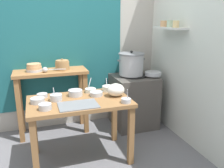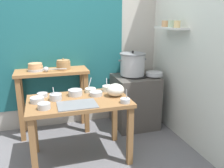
{
  "view_description": "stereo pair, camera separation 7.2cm",
  "coord_description": "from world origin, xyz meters",
  "px_view_note": "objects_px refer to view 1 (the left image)",
  "views": [
    {
      "loc": [
        -0.46,
        -2.35,
        1.59
      ],
      "look_at": [
        0.4,
        0.21,
        0.82
      ],
      "focal_mm": 37.87,
      "sensor_mm": 36.0,
      "label": 1
    },
    {
      "loc": [
        -0.39,
        -2.37,
        1.59
      ],
      "look_at": [
        0.4,
        0.21,
        0.82
      ],
      "focal_mm": 37.87,
      "sensor_mm": 36.0,
      "label": 2
    }
  ],
  "objects_px": {
    "back_shelf_table": "(52,86)",
    "prep_bowl_8": "(42,95)",
    "prep_bowl_6": "(38,100)",
    "prep_bowl_7": "(75,93)",
    "serving_tray": "(78,105)",
    "wide_pan": "(153,74)",
    "prep_bowl_5": "(108,88)",
    "prep_bowl_4": "(45,106)",
    "prep_bowl_3": "(126,100)",
    "bowl_stack_enamel": "(34,68)",
    "ladle": "(46,70)",
    "prep_bowl_2": "(90,90)",
    "plastic_bag": "(116,90)",
    "prep_bowl_1": "(96,93)",
    "prep_table": "(80,109)",
    "prep_bowl_0": "(56,97)",
    "stove_block": "(133,101)",
    "clay_pot": "(62,65)",
    "steamer_pot": "(131,64)"
  },
  "relations": [
    {
      "from": "stove_block",
      "to": "prep_bowl_2",
      "type": "relative_size",
      "value": 4.64
    },
    {
      "from": "prep_table",
      "to": "prep_bowl_8",
      "type": "height_order",
      "value": "prep_bowl_8"
    },
    {
      "from": "plastic_bag",
      "to": "wide_pan",
      "type": "height_order",
      "value": "plastic_bag"
    },
    {
      "from": "prep_bowl_5",
      "to": "prep_table",
      "type": "bearing_deg",
      "value": -152.66
    },
    {
      "from": "bowl_stack_enamel",
      "to": "wide_pan",
      "type": "relative_size",
      "value": 0.87
    },
    {
      "from": "back_shelf_table",
      "to": "prep_bowl_8",
      "type": "bearing_deg",
      "value": -104.41
    },
    {
      "from": "wide_pan",
      "to": "prep_bowl_5",
      "type": "height_order",
      "value": "prep_bowl_5"
    },
    {
      "from": "back_shelf_table",
      "to": "serving_tray",
      "type": "xyz_separation_m",
      "value": [
        0.19,
        -0.94,
        0.05
      ]
    },
    {
      "from": "prep_table",
      "to": "prep_bowl_4",
      "type": "height_order",
      "value": "prep_bowl_4"
    },
    {
      "from": "prep_bowl_0",
      "to": "prep_bowl_6",
      "type": "xyz_separation_m",
      "value": [
        -0.19,
        -0.02,
        -0.01
      ]
    },
    {
      "from": "prep_bowl_1",
      "to": "plastic_bag",
      "type": "bearing_deg",
      "value": -21.2
    },
    {
      "from": "steamer_pot",
      "to": "wide_pan",
      "type": "distance_m",
      "value": 0.34
    },
    {
      "from": "bowl_stack_enamel",
      "to": "prep_bowl_3",
      "type": "bearing_deg",
      "value": -49.03
    },
    {
      "from": "bowl_stack_enamel",
      "to": "plastic_bag",
      "type": "relative_size",
      "value": 1.01
    },
    {
      "from": "prep_bowl_4",
      "to": "prep_bowl_5",
      "type": "distance_m",
      "value": 0.85
    },
    {
      "from": "serving_tray",
      "to": "prep_bowl_1",
      "type": "xyz_separation_m",
      "value": [
        0.26,
        0.25,
        0.02
      ]
    },
    {
      "from": "wide_pan",
      "to": "prep_bowl_7",
      "type": "bearing_deg",
      "value": -162.54
    },
    {
      "from": "ladle",
      "to": "plastic_bag",
      "type": "relative_size",
      "value": 1.47
    },
    {
      "from": "clay_pot",
      "to": "prep_bowl_5",
      "type": "bearing_deg",
      "value": -50.22
    },
    {
      "from": "prep_table",
      "to": "prep_bowl_1",
      "type": "distance_m",
      "value": 0.26
    },
    {
      "from": "prep_bowl_3",
      "to": "prep_bowl_6",
      "type": "xyz_separation_m",
      "value": [
        -0.88,
        0.28,
        0.0
      ]
    },
    {
      "from": "stove_block",
      "to": "clay_pot",
      "type": "bearing_deg",
      "value": 172.61
    },
    {
      "from": "stove_block",
      "to": "prep_bowl_8",
      "type": "xyz_separation_m",
      "value": [
        -1.3,
        -0.43,
        0.36
      ]
    },
    {
      "from": "prep_bowl_1",
      "to": "prep_bowl_2",
      "type": "distance_m",
      "value": 0.15
    },
    {
      "from": "clay_pot",
      "to": "prep_bowl_7",
      "type": "xyz_separation_m",
      "value": [
        0.06,
        -0.62,
        -0.21
      ]
    },
    {
      "from": "prep_bowl_8",
      "to": "prep_bowl_4",
      "type": "bearing_deg",
      "value": -88.52
    },
    {
      "from": "stove_block",
      "to": "prep_bowl_3",
      "type": "height_order",
      "value": "prep_bowl_3"
    },
    {
      "from": "plastic_bag",
      "to": "prep_bowl_4",
      "type": "height_order",
      "value": "plastic_bag"
    },
    {
      "from": "prep_bowl_6",
      "to": "prep_bowl_7",
      "type": "height_order",
      "value": "prep_bowl_7"
    },
    {
      "from": "prep_bowl_1",
      "to": "prep_bowl_2",
      "type": "height_order",
      "value": "prep_bowl_2"
    },
    {
      "from": "back_shelf_table",
      "to": "ladle",
      "type": "bearing_deg",
      "value": -124.04
    },
    {
      "from": "wide_pan",
      "to": "prep_bowl_8",
      "type": "distance_m",
      "value": 1.58
    },
    {
      "from": "bowl_stack_enamel",
      "to": "ladle",
      "type": "bearing_deg",
      "value": -35.67
    },
    {
      "from": "prep_table",
      "to": "prep_bowl_0",
      "type": "xyz_separation_m",
      "value": [
        -0.24,
        0.06,
        0.15
      ]
    },
    {
      "from": "prep_bowl_2",
      "to": "stove_block",
      "type": "bearing_deg",
      "value": 28.88
    },
    {
      "from": "bowl_stack_enamel",
      "to": "prep_bowl_1",
      "type": "distance_m",
      "value": 0.98
    },
    {
      "from": "steamer_pot",
      "to": "plastic_bag",
      "type": "relative_size",
      "value": 2.06
    },
    {
      "from": "prep_bowl_3",
      "to": "prep_bowl_2",
      "type": "bearing_deg",
      "value": 120.11
    },
    {
      "from": "bowl_stack_enamel",
      "to": "prep_bowl_6",
      "type": "distance_m",
      "value": 0.77
    },
    {
      "from": "back_shelf_table",
      "to": "prep_bowl_3",
      "type": "height_order",
      "value": "back_shelf_table"
    },
    {
      "from": "plastic_bag",
      "to": "prep_bowl_7",
      "type": "xyz_separation_m",
      "value": [
        -0.43,
        0.15,
        -0.04
      ]
    },
    {
      "from": "ladle",
      "to": "wide_pan",
      "type": "height_order",
      "value": "ladle"
    },
    {
      "from": "clay_pot",
      "to": "prep_bowl_6",
      "type": "height_order",
      "value": "clay_pot"
    },
    {
      "from": "clay_pot",
      "to": "prep_bowl_1",
      "type": "distance_m",
      "value": 0.78
    },
    {
      "from": "stove_block",
      "to": "prep_bowl_7",
      "type": "distance_m",
      "value": 1.12
    },
    {
      "from": "serving_tray",
      "to": "wide_pan",
      "type": "relative_size",
      "value": 1.71
    },
    {
      "from": "prep_bowl_4",
      "to": "prep_bowl_3",
      "type": "bearing_deg",
      "value": -4.97
    },
    {
      "from": "prep_bowl_6",
      "to": "prep_bowl_7",
      "type": "distance_m",
      "value": 0.43
    },
    {
      "from": "prep_bowl_5",
      "to": "prep_bowl_7",
      "type": "relative_size",
      "value": 0.96
    },
    {
      "from": "prep_table",
      "to": "wide_pan",
      "type": "xyz_separation_m",
      "value": [
        1.17,
        0.52,
        0.2
      ]
    }
  ]
}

